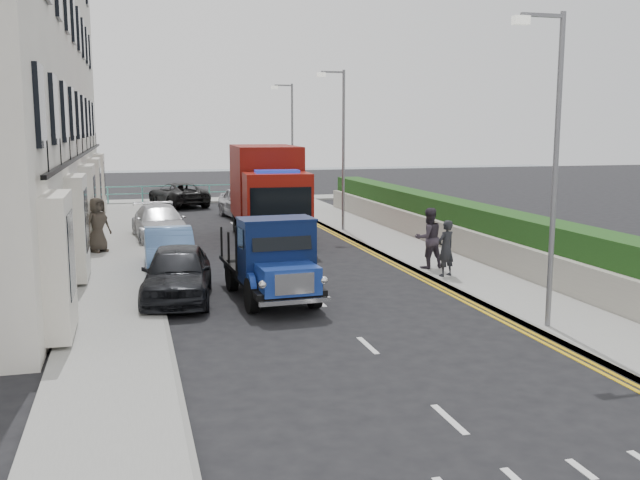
{
  "coord_description": "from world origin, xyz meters",
  "views": [
    {
      "loc": [
        -4.74,
        -15.78,
        4.56
      ],
      "look_at": [
        0.44,
        3.55,
        1.4
      ],
      "focal_mm": 40.0,
      "sensor_mm": 36.0,
      "label": 1
    }
  ],
  "objects_px": {
    "lamp_mid": "(341,141)",
    "lamp_far": "(290,138)",
    "pedestrian_east_near": "(446,248)",
    "red_lorry": "(267,190)",
    "bedford_lorry": "(275,265)",
    "parked_car_front": "(177,273)",
    "lamp_near": "(551,154)"
  },
  "relations": [
    {
      "from": "lamp_far",
      "to": "pedestrian_east_near",
      "type": "distance_m",
      "value": 20.57
    },
    {
      "from": "red_lorry",
      "to": "lamp_far",
      "type": "bearing_deg",
      "value": 76.26
    },
    {
      "from": "lamp_near",
      "to": "red_lorry",
      "type": "height_order",
      "value": "lamp_near"
    },
    {
      "from": "lamp_mid",
      "to": "lamp_far",
      "type": "height_order",
      "value": "same"
    },
    {
      "from": "bedford_lorry",
      "to": "pedestrian_east_near",
      "type": "xyz_separation_m",
      "value": [
        5.55,
        1.52,
        -0.06
      ]
    },
    {
      "from": "parked_car_front",
      "to": "pedestrian_east_near",
      "type": "xyz_separation_m",
      "value": [
        8.0,
        0.49,
        0.23
      ]
    },
    {
      "from": "lamp_near",
      "to": "red_lorry",
      "type": "distance_m",
      "value": 15.4
    },
    {
      "from": "bedford_lorry",
      "to": "lamp_mid",
      "type": "bearing_deg",
      "value": 62.95
    },
    {
      "from": "lamp_far",
      "to": "red_lorry",
      "type": "relative_size",
      "value": 0.94
    },
    {
      "from": "lamp_far",
      "to": "pedestrian_east_near",
      "type": "xyz_separation_m",
      "value": [
        0.22,
        -20.35,
        -3.03
      ]
    },
    {
      "from": "parked_car_front",
      "to": "lamp_far",
      "type": "bearing_deg",
      "value": 77.06
    },
    {
      "from": "lamp_mid",
      "to": "parked_car_front",
      "type": "distance_m",
      "value": 13.73
    },
    {
      "from": "bedford_lorry",
      "to": "pedestrian_east_near",
      "type": "relative_size",
      "value": 2.83
    },
    {
      "from": "red_lorry",
      "to": "pedestrian_east_near",
      "type": "xyz_separation_m",
      "value": [
        3.69,
        -9.22,
        -1.06
      ]
    },
    {
      "from": "lamp_far",
      "to": "pedestrian_east_near",
      "type": "height_order",
      "value": "lamp_far"
    },
    {
      "from": "lamp_near",
      "to": "pedestrian_east_near",
      "type": "distance_m",
      "value": 6.41
    },
    {
      "from": "pedestrian_east_near",
      "to": "red_lorry",
      "type": "bearing_deg",
      "value": -92.01
    },
    {
      "from": "lamp_far",
      "to": "parked_car_front",
      "type": "height_order",
      "value": "lamp_far"
    },
    {
      "from": "red_lorry",
      "to": "bedford_lorry",
      "type": "bearing_deg",
      "value": -96.21
    },
    {
      "from": "parked_car_front",
      "to": "pedestrian_east_near",
      "type": "height_order",
      "value": "pedestrian_east_near"
    },
    {
      "from": "lamp_mid",
      "to": "parked_car_front",
      "type": "height_order",
      "value": "lamp_mid"
    },
    {
      "from": "lamp_mid",
      "to": "parked_car_front",
      "type": "xyz_separation_m",
      "value": [
        -7.78,
        -10.84,
        -3.26
      ]
    },
    {
      "from": "pedestrian_east_near",
      "to": "lamp_far",
      "type": "bearing_deg",
      "value": -113.21
    },
    {
      "from": "red_lorry",
      "to": "lamp_near",
      "type": "bearing_deg",
      "value": -73.28
    },
    {
      "from": "lamp_near",
      "to": "pedestrian_east_near",
      "type": "xyz_separation_m",
      "value": [
        0.22,
        5.65,
        -3.03
      ]
    },
    {
      "from": "parked_car_front",
      "to": "red_lorry",
      "type": "bearing_deg",
      "value": 73.6
    },
    {
      "from": "lamp_mid",
      "to": "lamp_far",
      "type": "bearing_deg",
      "value": 90.0
    },
    {
      "from": "lamp_far",
      "to": "bedford_lorry",
      "type": "bearing_deg",
      "value": -103.69
    },
    {
      "from": "parked_car_front",
      "to": "pedestrian_east_near",
      "type": "bearing_deg",
      "value": 11.02
    },
    {
      "from": "red_lorry",
      "to": "parked_car_front",
      "type": "relative_size",
      "value": 1.71
    },
    {
      "from": "lamp_far",
      "to": "parked_car_front",
      "type": "relative_size",
      "value": 1.61
    },
    {
      "from": "bedford_lorry",
      "to": "red_lorry",
      "type": "relative_size",
      "value": 0.65
    }
  ]
}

